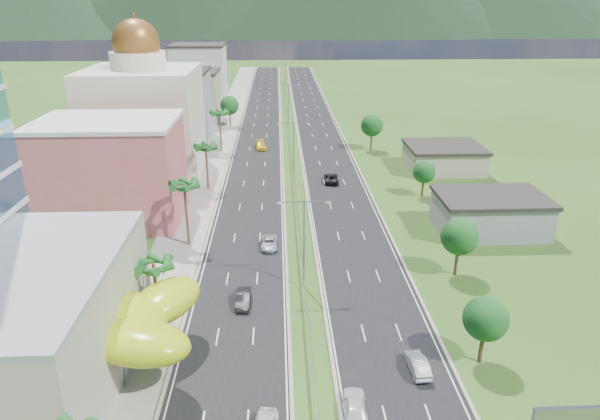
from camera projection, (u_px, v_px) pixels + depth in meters
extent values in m
plane|color=#2D5119|center=(309.00, 335.00, 54.88)|extent=(500.00, 500.00, 0.00)
cube|color=black|center=(260.00, 130.00, 137.99)|extent=(11.00, 260.00, 0.04)
cube|color=black|center=(318.00, 130.00, 138.57)|extent=(11.00, 260.00, 0.04)
cube|color=gray|center=(223.00, 130.00, 137.61)|extent=(7.00, 260.00, 0.12)
cube|color=gray|center=(291.00, 146.00, 121.37)|extent=(0.08, 216.00, 0.28)
cube|color=gray|center=(284.00, 81.00, 216.01)|extent=(0.10, 0.12, 0.70)
cylinder|color=gray|center=(304.00, 244.00, 62.09)|extent=(0.20, 0.20, 11.00)
cube|color=gray|center=(291.00, 202.00, 60.05)|extent=(2.88, 0.12, 0.12)
cube|color=gray|center=(317.00, 202.00, 60.16)|extent=(2.88, 0.12, 0.12)
cube|color=silver|center=(280.00, 203.00, 60.04)|extent=(0.60, 0.25, 0.18)
cube|color=silver|center=(328.00, 202.00, 60.25)|extent=(0.60, 0.25, 0.18)
cylinder|color=gray|center=(294.00, 151.00, 99.16)|extent=(0.20, 0.20, 11.00)
cube|color=gray|center=(286.00, 123.00, 97.13)|extent=(2.88, 0.12, 0.12)
cube|color=gray|center=(301.00, 123.00, 97.24)|extent=(2.88, 0.12, 0.12)
cube|color=silver|center=(279.00, 124.00, 97.11)|extent=(0.60, 0.25, 0.18)
cube|color=silver|center=(308.00, 123.00, 97.32)|extent=(0.60, 0.25, 0.18)
cylinder|color=gray|center=(288.00, 105.00, 140.87)|extent=(0.20, 0.20, 11.00)
cube|color=gray|center=(283.00, 85.00, 138.83)|extent=(2.88, 0.12, 0.12)
cube|color=gray|center=(294.00, 85.00, 138.94)|extent=(2.88, 0.12, 0.12)
cube|color=silver|center=(278.00, 85.00, 138.82)|extent=(0.60, 0.25, 0.18)
cube|color=silver|center=(299.00, 85.00, 139.03)|extent=(0.60, 0.25, 0.18)
cylinder|color=gray|center=(286.00, 80.00, 182.57)|extent=(0.20, 0.20, 11.00)
cube|color=gray|center=(281.00, 64.00, 180.54)|extent=(2.88, 0.12, 0.12)
cube|color=gray|center=(290.00, 64.00, 180.65)|extent=(2.88, 0.12, 0.12)
cube|color=silver|center=(277.00, 64.00, 180.53)|extent=(0.60, 0.25, 0.18)
cube|color=silver|center=(293.00, 64.00, 180.74)|extent=(0.60, 0.25, 0.18)
cylinder|color=gray|center=(61.00, 336.00, 51.35)|extent=(0.50, 0.50, 4.00)
cylinder|color=gray|center=(121.00, 367.00, 46.98)|extent=(0.50, 0.50, 4.00)
cylinder|color=gray|center=(62.00, 392.00, 44.05)|extent=(0.50, 0.50, 4.00)
cylinder|color=gray|center=(155.00, 333.00, 51.70)|extent=(0.50, 0.50, 4.00)
cube|color=#C85652|center=(112.00, 173.00, 80.65)|extent=(20.00, 15.00, 15.00)
cube|color=beige|center=(145.00, 123.00, 101.03)|extent=(20.00, 20.00, 20.00)
cylinder|color=beige|center=(138.00, 60.00, 96.74)|extent=(10.00, 10.00, 3.00)
sphere|color=brown|center=(136.00, 43.00, 95.62)|extent=(8.40, 8.40, 8.40)
cube|color=gray|center=(174.00, 107.00, 124.99)|extent=(16.00, 15.00, 16.00)
cube|color=#B4AC95|center=(189.00, 97.00, 145.94)|extent=(16.00, 15.00, 13.00)
cube|color=silver|center=(200.00, 76.00, 166.32)|extent=(16.00, 15.00, 18.00)
cube|color=gray|center=(490.00, 215.00, 78.19)|extent=(15.00, 10.00, 5.00)
cube|color=#B4AC95|center=(444.00, 159.00, 106.19)|extent=(14.00, 12.00, 4.40)
cylinder|color=#47301C|center=(157.00, 296.00, 54.73)|extent=(0.36, 0.36, 7.50)
cylinder|color=#47301C|center=(187.00, 215.00, 72.99)|extent=(0.36, 0.36, 9.00)
cylinder|color=#47301C|center=(207.00, 168.00, 94.49)|extent=(0.36, 0.36, 8.00)
cylinder|color=#47301C|center=(221.00, 132.00, 117.51)|extent=(0.36, 0.36, 8.80)
cylinder|color=#47301C|center=(230.00, 117.00, 141.41)|extent=(0.40, 0.40, 4.90)
sphere|color=#1B591F|center=(229.00, 105.00, 140.23)|extent=(4.90, 4.90, 4.90)
cylinder|color=#47301C|center=(482.00, 343.00, 50.07)|extent=(0.40, 0.40, 4.20)
sphere|color=#1B591F|center=(486.00, 319.00, 49.07)|extent=(4.20, 4.20, 4.20)
cylinder|color=#47301C|center=(457.00, 258.00, 65.88)|extent=(0.40, 0.40, 4.55)
sphere|color=#1B591F|center=(459.00, 237.00, 64.79)|extent=(4.55, 4.55, 4.55)
cylinder|color=#47301C|center=(423.00, 186.00, 92.08)|extent=(0.40, 0.40, 3.85)
sphere|color=#1B591F|center=(424.00, 172.00, 91.15)|extent=(3.85, 3.85, 3.85)
cylinder|color=#47301C|center=(371.00, 139.00, 119.53)|extent=(0.40, 0.40, 4.90)
sphere|color=#1B591F|center=(372.00, 125.00, 118.35)|extent=(4.90, 4.90, 4.90)
imported|color=black|center=(243.00, 299.00, 59.97)|extent=(1.61, 4.45, 1.46)
imported|color=#B8BCC0|center=(269.00, 243.00, 73.61)|extent=(2.17, 4.68, 1.30)
imported|color=gold|center=(261.00, 145.00, 121.04)|extent=(2.86, 5.67, 1.58)
imported|color=white|center=(355.00, 406.00, 44.19)|extent=(2.20, 4.86, 1.62)
imported|color=#9FA2A6|center=(417.00, 364.00, 49.32)|extent=(1.75, 4.44, 1.44)
imported|color=black|center=(331.00, 178.00, 99.41)|extent=(2.76, 5.61, 1.53)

